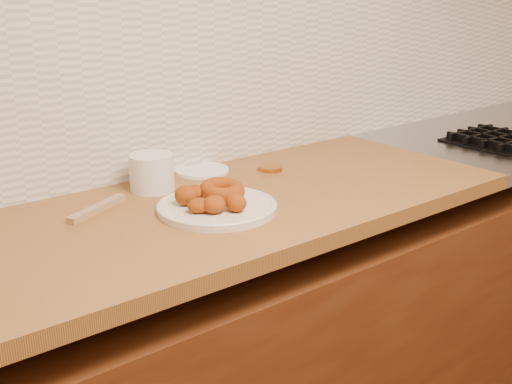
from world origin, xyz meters
The scene contains 11 objects.
wall_back centered at (0.00, 2.00, 1.35)m, with size 4.00×0.02×2.70m, color tan.
base_cabinet centered at (0.00, 1.69, 0.39)m, with size 3.60×0.60×0.77m, color #552E13.
butcher_block centered at (-0.65, 1.69, 0.88)m, with size 2.30×0.62×0.04m, color olive.
backsplash centered at (0.00, 1.99, 1.20)m, with size 3.60×0.02×0.60m, color silver.
donut_plate centered at (-0.29, 1.65, 0.91)m, with size 0.28×0.28×0.02m, color silver.
ring_donut centered at (-0.25, 1.68, 0.93)m, with size 0.11×0.11×0.04m, color #8D410F.
fried_dough_chunks centered at (-0.33, 1.64, 0.94)m, with size 0.13×0.19×0.05m.
plastic_tub centered at (-0.33, 1.88, 0.95)m, with size 0.11×0.11×0.09m, color white.
tub_lid centered at (-0.14, 1.93, 0.90)m, with size 0.15×0.15×0.01m, color white.
brass_jar_lid centered at (0.02, 1.82, 0.91)m, with size 0.07×0.07×0.01m, color #B87429.
wooden_utensil centered at (-0.51, 1.82, 0.91)m, with size 0.19×0.02×0.01m, color #A67C52.
Camera 1 is at (-1.09, 0.49, 1.42)m, focal length 45.00 mm.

